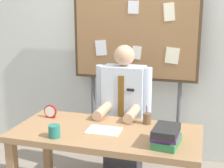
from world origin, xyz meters
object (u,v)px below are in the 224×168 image
object	(u,v)px
bulletin_board	(135,33)
open_notebook	(104,131)
desk_clock	(50,112)
desk	(106,142)
person	(123,119)
pen_holder	(147,118)
coffee_mug	(54,131)
book_stack	(166,136)

from	to	relation	value
bulletin_board	open_notebook	xyz separation A→B (m)	(-0.01, -1.07, -0.70)
desk_clock	desk	bearing A→B (deg)	-15.69
person	desk_clock	bearing A→B (deg)	-144.29
desk	pen_holder	xyz separation A→B (m)	(0.29, 0.25, 0.15)
coffee_mug	bulletin_board	bearing A→B (deg)	75.15
open_notebook	desk	bearing A→B (deg)	61.82
desk_clock	book_stack	bearing A→B (deg)	-15.81
desk	desk_clock	xyz separation A→B (m)	(-0.58, 0.16, 0.15)
open_notebook	coffee_mug	distance (m)	0.40
desk_clock	open_notebook	bearing A→B (deg)	-17.82
person	pen_holder	bearing A→B (deg)	-48.39
desk	book_stack	distance (m)	0.55
person	book_stack	distance (m)	0.90
desk_clock	pen_holder	xyz separation A→B (m)	(0.87, 0.09, -0.00)
bulletin_board	book_stack	size ratio (longest dim) A/B	6.92
book_stack	coffee_mug	xyz separation A→B (m)	(-0.85, -0.10, -0.02)
open_notebook	pen_holder	bearing A→B (deg)	41.76
desk	bulletin_board	xyz separation A→B (m)	(0.00, 1.05, 0.81)
coffee_mug	pen_holder	world-z (taller)	pen_holder
coffee_mug	pen_holder	size ratio (longest dim) A/B	0.61
desk_clock	bulletin_board	bearing A→B (deg)	56.71
person	open_notebook	bearing A→B (deg)	-91.02
desk	open_notebook	world-z (taller)	open_notebook
open_notebook	desk_clock	world-z (taller)	desk_clock
pen_holder	bulletin_board	bearing A→B (deg)	110.15
bulletin_board	coffee_mug	world-z (taller)	bulletin_board
bulletin_board	desk_clock	size ratio (longest dim) A/B	16.96
book_stack	open_notebook	world-z (taller)	book_stack
desk_clock	person	bearing A→B (deg)	35.71
open_notebook	pen_holder	world-z (taller)	pen_holder
desk	person	bearing A→B (deg)	90.00
desk	book_stack	xyz separation A→B (m)	(0.50, -0.14, 0.17)
bulletin_board	pen_holder	bearing A→B (deg)	-69.85
coffee_mug	open_notebook	bearing A→B (deg)	33.67
desk	open_notebook	bearing A→B (deg)	-118.18
desk	person	distance (m)	0.58
book_stack	pen_holder	bearing A→B (deg)	118.25
bulletin_board	coffee_mug	bearing A→B (deg)	-104.85
pen_holder	coffee_mug	bearing A→B (deg)	-142.24
coffee_mug	book_stack	bearing A→B (deg)	6.47
person	book_stack	xyz separation A→B (m)	(0.50, -0.72, 0.17)
open_notebook	bulletin_board	bearing A→B (deg)	89.41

